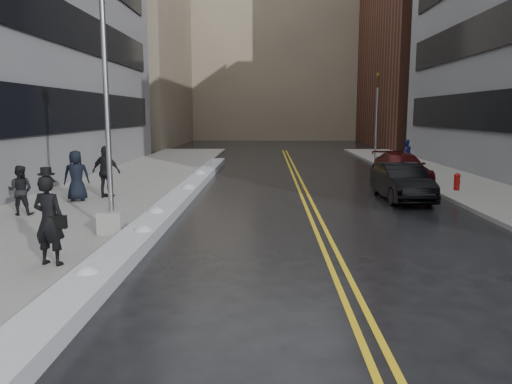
# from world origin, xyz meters

# --- Properties ---
(ground) EXTENTS (160.00, 160.00, 0.00)m
(ground) POSITION_xyz_m (0.00, 0.00, 0.00)
(ground) COLOR black
(ground) RESTS_ON ground
(sidewalk_west) EXTENTS (5.50, 50.00, 0.15)m
(sidewalk_west) POSITION_xyz_m (-5.75, 10.00, 0.07)
(sidewalk_west) COLOR gray
(sidewalk_west) RESTS_ON ground
(sidewalk_east) EXTENTS (4.00, 50.00, 0.15)m
(sidewalk_east) POSITION_xyz_m (10.00, 10.00, 0.07)
(sidewalk_east) COLOR gray
(sidewalk_east) RESTS_ON ground
(lane_line_left) EXTENTS (0.12, 50.00, 0.01)m
(lane_line_left) POSITION_xyz_m (2.35, 10.00, 0.00)
(lane_line_left) COLOR gold
(lane_line_left) RESTS_ON ground
(lane_line_right) EXTENTS (0.12, 50.00, 0.01)m
(lane_line_right) POSITION_xyz_m (2.65, 10.00, 0.00)
(lane_line_right) COLOR gold
(lane_line_right) RESTS_ON ground
(snow_ridge) EXTENTS (0.90, 30.00, 0.34)m
(snow_ridge) POSITION_xyz_m (-2.45, 8.00, 0.17)
(snow_ridge) COLOR silver
(snow_ridge) RESTS_ON ground
(building_west_far) EXTENTS (14.00, 22.00, 18.00)m
(building_west_far) POSITION_xyz_m (-15.50, 44.00, 9.00)
(building_west_far) COLOR gray
(building_west_far) RESTS_ON ground
(building_east_far) EXTENTS (14.00, 20.00, 28.00)m
(building_east_far) POSITION_xyz_m (19.00, 42.00, 14.00)
(building_east_far) COLOR #562D21
(building_east_far) RESTS_ON ground
(building_far) EXTENTS (36.00, 16.00, 22.00)m
(building_far) POSITION_xyz_m (2.00, 60.00, 11.00)
(building_far) COLOR gray
(building_far) RESTS_ON ground
(lamppost) EXTENTS (0.65, 0.65, 7.62)m
(lamppost) POSITION_xyz_m (-3.30, 2.00, 2.53)
(lamppost) COLOR gray
(lamppost) RESTS_ON sidewalk_west
(fire_hydrant) EXTENTS (0.26, 0.26, 0.73)m
(fire_hydrant) POSITION_xyz_m (9.00, 10.00, 0.55)
(fire_hydrant) COLOR maroon
(fire_hydrant) RESTS_ON sidewalk_east
(traffic_signal) EXTENTS (0.16, 0.20, 6.00)m
(traffic_signal) POSITION_xyz_m (8.50, 24.00, 3.40)
(traffic_signal) COLOR gray
(traffic_signal) RESTS_ON sidewalk_east
(pedestrian_fedora) EXTENTS (0.80, 0.61, 1.95)m
(pedestrian_fedora) POSITION_xyz_m (-3.71, -0.92, 1.13)
(pedestrian_fedora) COLOR black
(pedestrian_fedora) RESTS_ON sidewalk_west
(pedestrian_b) EXTENTS (0.82, 0.66, 1.60)m
(pedestrian_b) POSITION_xyz_m (-6.97, 4.38, 0.95)
(pedestrian_b) COLOR black
(pedestrian_b) RESTS_ON sidewalk_west
(pedestrian_c) EXTENTS (1.09, 0.91, 1.89)m
(pedestrian_c) POSITION_xyz_m (-6.15, 6.99, 1.10)
(pedestrian_c) COLOR black
(pedestrian_c) RESTS_ON sidewalk_west
(pedestrian_d) EXTENTS (1.26, 0.76, 2.01)m
(pedestrian_d) POSITION_xyz_m (-5.29, 7.77, 1.15)
(pedestrian_d) COLOR black
(pedestrian_d) RESTS_ON sidewalk_west
(pedestrian_east) EXTENTS (0.92, 0.79, 1.65)m
(pedestrian_east) POSITION_xyz_m (9.47, 19.75, 0.98)
(pedestrian_east) COLOR navy
(pedestrian_east) RESTS_ON sidewalk_east
(car_black) EXTENTS (1.66, 4.42, 1.44)m
(car_black) POSITION_xyz_m (6.21, 8.34, 0.72)
(car_black) COLOR black
(car_black) RESTS_ON ground
(car_maroon) EXTENTS (2.20, 5.07, 1.45)m
(car_maroon) POSITION_xyz_m (7.50, 13.33, 0.73)
(car_maroon) COLOR #420A0C
(car_maroon) RESTS_ON ground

